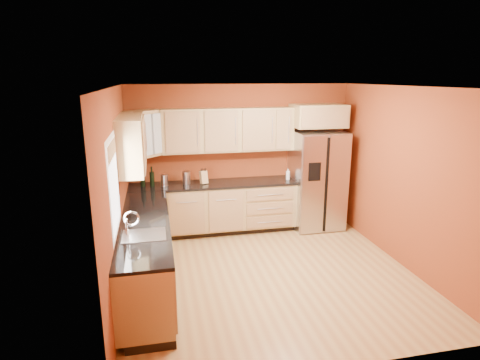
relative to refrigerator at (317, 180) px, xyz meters
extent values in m
plane|color=#A3733F|center=(-1.35, -1.62, -0.89)|extent=(4.00, 4.00, 0.00)
plane|color=silver|center=(-1.35, -1.62, 1.71)|extent=(4.00, 4.00, 0.00)
cube|color=maroon|center=(-1.35, 0.38, 0.41)|extent=(4.00, 0.04, 2.60)
cube|color=maroon|center=(-1.35, -3.62, 0.41)|extent=(4.00, 0.04, 2.60)
cube|color=maroon|center=(-3.35, -1.62, 0.41)|extent=(0.04, 4.00, 2.60)
cube|color=maroon|center=(0.65, -1.62, 0.41)|extent=(0.04, 4.00, 2.60)
cube|color=#A17E4E|center=(-1.90, 0.07, -0.45)|extent=(2.90, 0.60, 0.88)
cube|color=#A17E4E|center=(-3.05, -1.62, -0.45)|extent=(0.60, 2.80, 0.88)
cube|color=black|center=(-1.90, 0.06, 0.01)|extent=(2.90, 0.62, 0.04)
cube|color=black|center=(-3.04, -1.62, 0.01)|extent=(0.62, 2.80, 0.04)
cube|color=#A17E4E|center=(-1.60, 0.21, 0.94)|extent=(2.30, 0.33, 0.75)
cube|color=#A17E4E|center=(-3.19, -0.90, 0.94)|extent=(0.33, 1.35, 0.75)
cube|color=#A17E4E|center=(-3.02, 0.04, 0.94)|extent=(0.67, 0.67, 0.75)
cube|color=#A17E4E|center=(0.00, 0.07, 1.16)|extent=(0.92, 0.60, 0.40)
cube|color=#BABABF|center=(0.00, 0.00, 0.00)|extent=(0.90, 0.75, 1.78)
cube|color=white|center=(-3.33, -2.12, 0.66)|extent=(0.03, 0.90, 1.00)
cylinder|color=#BABABF|center=(-2.74, 0.06, 0.13)|extent=(0.16, 0.16, 0.20)
cylinder|color=#BABABF|center=(-2.36, 0.11, 0.14)|extent=(0.15, 0.15, 0.22)
cube|color=tan|center=(-2.07, 0.07, 0.14)|extent=(0.14, 0.13, 0.23)
cylinder|color=white|center=(-0.55, 0.03, 0.13)|extent=(0.08, 0.08, 0.20)
camera|label=1|loc=(-2.85, -6.64, 1.84)|focal=30.00mm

